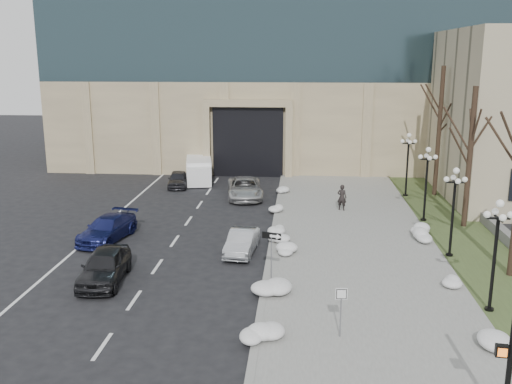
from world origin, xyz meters
TOP-DOWN VIEW (x-y plane):
  - sidewalk at (3.50, 14.00)m, footprint 9.00×40.00m
  - curb at (-1.00, 14.00)m, footprint 0.30×40.00m
  - grass_strip at (10.00, 14.00)m, footprint 4.00×40.00m
  - stone_wall at (12.00, 16.00)m, footprint 0.50×30.00m
  - car_a at (-8.41, 7.91)m, footprint 2.14×4.63m
  - car_b at (-2.50, 12.32)m, footprint 1.66×3.93m
  - car_c at (-10.32, 13.89)m, footprint 2.75×4.95m
  - car_d at (-3.53, 24.28)m, footprint 3.14×5.56m
  - car_e at (-9.19, 27.44)m, footprint 1.97×3.84m
  - pedestrian at (3.31, 21.00)m, footprint 0.75×0.62m
  - box_truck at (-7.89, 29.74)m, footprint 2.99×6.02m
  - one_way_sign at (-0.58, 7.99)m, footprint 0.93×0.46m
  - keep_sign at (2.07, 3.20)m, footprint 0.44×0.07m
  - traffic_signal at (6.26, -1.70)m, footprint 0.66×0.89m
  - snow_clump_b at (-0.85, 2.62)m, footprint 1.10×1.60m
  - snow_clump_c at (-0.61, 6.58)m, footprint 1.10×1.60m
  - snow_clump_d at (-0.36, 11.98)m, footprint 1.10×1.60m
  - snow_clump_e at (-0.73, 15.64)m, footprint 1.10×1.60m
  - snow_clump_f at (-0.89, 20.11)m, footprint 1.10×1.60m
  - snow_clump_g at (-0.64, 25.37)m, footprint 1.10×1.60m
  - snow_clump_h at (7.67, 3.01)m, footprint 1.10×1.60m
  - snow_clump_i at (7.37, 8.65)m, footprint 1.10×1.60m
  - snow_clump_j at (7.39, 14.65)m, footprint 1.10×1.60m
  - snow_clump_k at (-0.67, 13.66)m, footprint 1.10×1.60m
  - snow_clump_l at (7.43, 16.01)m, footprint 1.10×1.60m
  - lamppost_a at (8.30, 6.00)m, footprint 1.18×1.18m
  - lamppost_b at (8.30, 12.50)m, footprint 1.18×1.18m
  - lamppost_c at (8.30, 19.00)m, footprint 1.18×1.18m
  - lamppost_d at (8.30, 25.50)m, footprint 1.18×1.18m
  - tree_mid at (10.50, 18.00)m, footprint 3.20×3.20m
  - tree_far at (10.50, 26.00)m, footprint 3.20×3.20m

SIDE VIEW (x-z plane):
  - grass_strip at x=10.00m, z-range 0.00..0.10m
  - sidewalk at x=3.50m, z-range 0.00..0.12m
  - curb at x=-1.00m, z-range 0.00..0.14m
  - snow_clump_b at x=-0.85m, z-range 0.12..0.48m
  - snow_clump_c at x=-0.61m, z-range 0.12..0.48m
  - snow_clump_d at x=-0.36m, z-range 0.12..0.48m
  - snow_clump_e at x=-0.73m, z-range 0.12..0.48m
  - snow_clump_f at x=-0.89m, z-range 0.12..0.48m
  - snow_clump_g at x=-0.64m, z-range 0.12..0.48m
  - snow_clump_h at x=7.67m, z-range 0.12..0.48m
  - snow_clump_i at x=7.37m, z-range 0.12..0.48m
  - snow_clump_j at x=7.39m, z-range 0.12..0.48m
  - snow_clump_k at x=-0.67m, z-range 0.12..0.48m
  - snow_clump_l at x=7.43m, z-range 0.12..0.48m
  - stone_wall at x=12.00m, z-range 0.00..0.70m
  - car_e at x=-9.19m, z-range 0.00..1.25m
  - car_b at x=-2.50m, z-range 0.00..1.26m
  - car_c at x=-10.32m, z-range 0.00..1.35m
  - car_d at x=-3.53m, z-range 0.00..1.47m
  - car_a at x=-8.41m, z-range 0.00..1.53m
  - box_truck at x=-7.89m, z-range -0.03..1.80m
  - pedestrian at x=3.31m, z-range 0.12..1.86m
  - keep_sign at x=2.07m, z-range 0.48..2.51m
  - traffic_signal at x=6.26m, z-range -0.01..3.87m
  - one_way_sign at x=-0.58m, z-range 0.83..3.36m
  - lamppost_a at x=8.30m, z-range 0.69..5.45m
  - lamppost_b at x=8.30m, z-range 0.69..5.45m
  - lamppost_c at x=8.30m, z-range 0.69..5.45m
  - lamppost_d at x=8.30m, z-range 0.69..5.45m
  - tree_mid at x=10.50m, z-range 1.25..9.75m
  - tree_far at x=10.50m, z-range 1.40..10.90m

